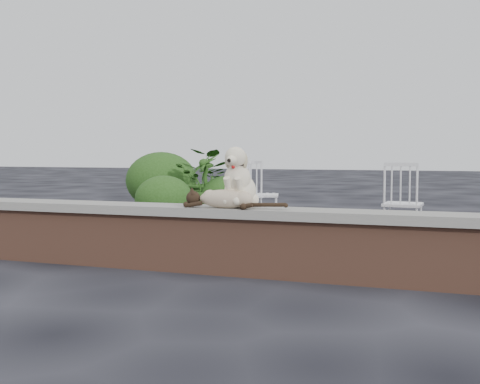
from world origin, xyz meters
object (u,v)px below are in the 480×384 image
(chair_c, at_px, (403,203))
(potted_plant_b, at_px, (205,185))
(chair_b, at_px, (243,195))
(chair_e, at_px, (263,194))
(cat, at_px, (226,198))
(dog, at_px, (240,176))
(potted_plant_a, at_px, (205,180))

(chair_c, xyz_separation_m, potted_plant_b, (-3.25, 1.88, 0.04))
(chair_b, bearing_deg, chair_e, 76.90)
(chair_c, relative_size, potted_plant_b, 0.92)
(cat, height_order, chair_c, chair_c)
(cat, relative_size, chair_e, 1.13)
(dog, relative_size, chair_e, 0.57)
(potted_plant_b, bearing_deg, chair_c, -29.99)
(dog, relative_size, chair_b, 0.57)
(cat, xyz_separation_m, chair_b, (-0.78, 2.82, -0.20))
(chair_b, distance_m, potted_plant_b, 1.75)
(potted_plant_a, bearing_deg, chair_b, -56.72)
(dog, height_order, potted_plant_b, dog)
(cat, relative_size, chair_c, 1.13)
(dog, height_order, cat, dog)
(chair_e, distance_m, chair_c, 2.12)
(dog, height_order, potted_plant_a, potted_plant_a)
(dog, distance_m, chair_e, 3.10)
(potted_plant_a, xyz_separation_m, potted_plant_b, (0.33, -0.85, -0.05))
(chair_e, distance_m, potted_plant_b, 1.66)
(chair_c, xyz_separation_m, potted_plant_a, (-3.58, 2.72, 0.09))
(potted_plant_b, bearing_deg, chair_b, -50.62)
(potted_plant_a, bearing_deg, potted_plant_b, -68.53)
(dog, xyz_separation_m, potted_plant_a, (-2.31, 4.88, -0.29))
(chair_e, distance_m, chair_b, 0.39)
(dog, bearing_deg, cat, -115.18)
(chair_e, height_order, potted_plant_a, potted_plant_a)
(chair_c, relative_size, chair_b, 1.00)
(dog, relative_size, chair_c, 0.57)
(chair_c, height_order, potted_plant_a, potted_plant_a)
(chair_e, bearing_deg, potted_plant_b, 38.21)
(chair_b, bearing_deg, potted_plant_b, 146.69)
(dog, distance_m, potted_plant_b, 4.50)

